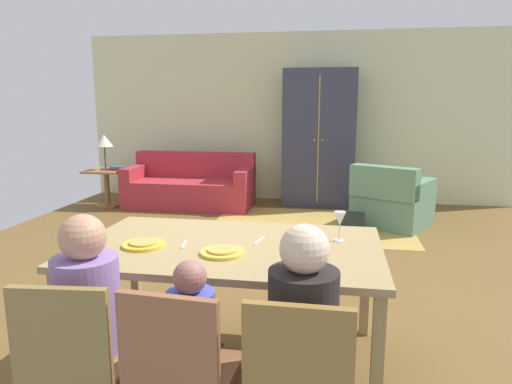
{
  "coord_description": "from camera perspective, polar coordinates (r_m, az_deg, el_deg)",
  "views": [
    {
      "loc": [
        0.68,
        -3.91,
        1.6
      ],
      "look_at": [
        0.03,
        -0.12,
        0.85
      ],
      "focal_mm": 32.37,
      "sensor_mm": 36.0,
      "label": 1
    }
  ],
  "objects": [
    {
      "name": "pizza_near_man",
      "position": [
        2.83,
        -13.73,
        -6.06
      ],
      "size": [
        0.17,
        0.17,
        0.01
      ],
      "primitive_type": "cylinder",
      "color": "gold",
      "rests_on": "plate_near_man"
    },
    {
      "name": "book_lower",
      "position": [
        7.42,
        -16.99,
        2.74
      ],
      "size": [
        0.22,
        0.16,
        0.03
      ],
      "primitive_type": "cube",
      "color": "#953628",
      "rests_on": "side_table"
    },
    {
      "name": "armchair",
      "position": [
        6.29,
        16.39,
        -1.2
      ],
      "size": [
        1.16,
        1.16,
        0.82
      ],
      "color": "slate",
      "rests_on": "ground_plane"
    },
    {
      "name": "person_man",
      "position": [
        2.42,
        -19.47,
        -16.29
      ],
      "size": [
        0.3,
        0.41,
        1.11
      ],
      "color": "navy",
      "rests_on": "ground_plane"
    },
    {
      "name": "knife",
      "position": [
        2.85,
        0.37,
        -6.01
      ],
      "size": [
        0.05,
        0.17,
        0.01
      ],
      "primitive_type": "cube",
      "rotation": [
        0.0,
        0.0,
        -0.19
      ],
      "color": "silver",
      "rests_on": "dining_table"
    },
    {
      "name": "dining_chair_woman",
      "position": [
        2.02,
        5.39,
        -22.27
      ],
      "size": [
        0.42,
        0.42,
        0.87
      ],
      "color": "olive",
      "rests_on": "ground_plane"
    },
    {
      "name": "handbag",
      "position": [
        5.85,
        11.66,
        -3.77
      ],
      "size": [
        0.32,
        0.16,
        0.26
      ],
      "primitive_type": "cube",
      "color": "#202826",
      "rests_on": "ground_plane"
    },
    {
      "name": "person_woman",
      "position": [
        2.15,
        5.81,
        -19.26
      ],
      "size": [
        0.3,
        0.4,
        1.11
      ],
      "color": "#273347",
      "rests_on": "ground_plane"
    },
    {
      "name": "fork",
      "position": [
        2.81,
        -8.91,
        -6.38
      ],
      "size": [
        0.04,
        0.15,
        0.01
      ],
      "primitive_type": "cube",
      "rotation": [
        0.0,
        0.0,
        0.16
      ],
      "color": "silver",
      "rests_on": "dining_table"
    },
    {
      "name": "area_rug",
      "position": [
        6.17,
        6.76,
        -4.05
      ],
      "size": [
        2.6,
        1.8,
        0.01
      ],
      "primitive_type": "cube",
      "color": "#B09043",
      "rests_on": "ground_plane"
    },
    {
      "name": "plate_near_child",
      "position": [
        2.62,
        -4.17,
        -7.45
      ],
      "size": [
        0.25,
        0.25,
        0.02
      ],
      "primitive_type": "cylinder",
      "color": "yellow",
      "rests_on": "dining_table"
    },
    {
      "name": "table_lamp",
      "position": [
        7.45,
        -18.25,
        5.9
      ],
      "size": [
        0.26,
        0.26,
        0.54
      ],
      "color": "#454242",
      "rests_on": "side_table"
    },
    {
      "name": "couch",
      "position": [
        7.28,
        -8.09,
        0.63
      ],
      "size": [
        1.94,
        0.86,
        0.82
      ],
      "color": "#AA2B36",
      "rests_on": "ground_plane"
    },
    {
      "name": "book_upper",
      "position": [
        7.38,
        -16.61,
        2.94
      ],
      "size": [
        0.22,
        0.16,
        0.03
      ],
      "primitive_type": "cube",
      "color": "#344D77",
      "rests_on": "book_lower"
    },
    {
      "name": "ground_plane",
      "position": [
        4.78,
        0.99,
        -8.67
      ],
      "size": [
        6.93,
        6.27,
        0.02
      ],
      "primitive_type": "cube",
      "color": "brown"
    },
    {
      "name": "armoire",
      "position": [
        7.27,
        7.8,
        6.57
      ],
      "size": [
        1.1,
        0.59,
        2.1
      ],
      "color": "#343547",
      "rests_on": "ground_plane"
    },
    {
      "name": "dining_chair_child",
      "position": [
        2.11,
        -9.3,
        -20.82
      ],
      "size": [
        0.45,
        0.45,
        0.87
      ],
      "color": "brown",
      "rests_on": "ground_plane"
    },
    {
      "name": "side_table",
      "position": [
        7.52,
        -17.97,
        1.11
      ],
      "size": [
        0.56,
        0.56,
        0.58
      ],
      "color": "olive",
      "rests_on": "ground_plane"
    },
    {
      "name": "wine_glass",
      "position": [
        2.86,
        10.31,
        -3.45
      ],
      "size": [
        0.07,
        0.07,
        0.19
      ],
      "color": "silver",
      "rests_on": "dining_table"
    },
    {
      "name": "person_child",
      "position": [
        2.27,
        -7.57,
        -19.96
      ],
      "size": [
        0.22,
        0.29,
        0.92
      ],
      "color": "#2F3141",
      "rests_on": "ground_plane"
    },
    {
      "name": "plate_near_man",
      "position": [
        2.83,
        -13.72,
        -6.35
      ],
      "size": [
        0.25,
        0.25,
        0.02
      ],
      "primitive_type": "cylinder",
      "color": "gold",
      "rests_on": "dining_table"
    },
    {
      "name": "dining_chair_man",
      "position": [
        2.29,
        -21.4,
        -18.65
      ],
      "size": [
        0.46,
        0.46,
        0.87
      ],
      "color": "olive",
      "rests_on": "ground_plane"
    },
    {
      "name": "pizza_near_child",
      "position": [
        2.62,
        -4.17,
        -7.14
      ],
      "size": [
        0.17,
        0.17,
        0.01
      ],
      "primitive_type": "cylinder",
      "color": "gold",
      "rests_on": "plate_near_child"
    },
    {
      "name": "back_wall",
      "position": [
        7.67,
        4.71,
        9.1
      ],
      "size": [
        6.93,
        0.1,
        2.7
      ],
      "primitive_type": "cube",
      "color": "beige",
      "rests_on": "ground_plane"
    },
    {
      "name": "dining_table",
      "position": [
        2.81,
        -3.26,
        -7.73
      ],
      "size": [
        1.8,
        1.09,
        0.76
      ],
      "color": "#A28956",
      "rests_on": "ground_plane"
    }
  ]
}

